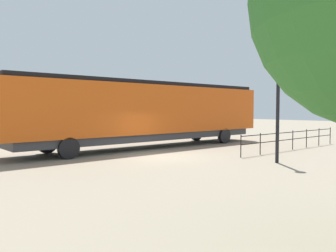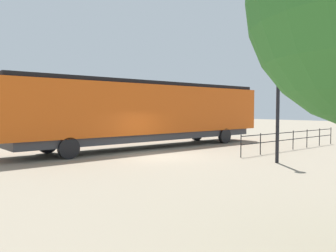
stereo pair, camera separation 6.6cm
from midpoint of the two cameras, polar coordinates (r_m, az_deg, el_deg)
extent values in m
plane|color=gray|center=(18.01, -1.24, -5.16)|extent=(120.00, 120.00, 0.00)
cube|color=#D15114|center=(21.95, -3.67, 2.84)|extent=(3.18, 18.80, 3.00)
cube|color=black|center=(27.54, 9.82, 1.88)|extent=(3.05, 2.72, 2.10)
cube|color=black|center=(22.00, -3.69, 7.06)|extent=(2.86, 18.04, 0.24)
cube|color=#38383D|center=(22.02, -3.66, -1.66)|extent=(2.86, 17.29, 0.45)
cylinder|color=black|center=(27.07, 4.71, -1.29)|extent=(0.30, 1.10, 1.10)
cylinder|color=black|center=(25.14, 9.38, -1.64)|extent=(0.30, 1.10, 1.10)
cylinder|color=black|center=(20.38, -19.83, -2.83)|extent=(0.30, 1.10, 1.10)
cylinder|color=black|center=(17.74, -16.52, -3.62)|extent=(0.30, 1.10, 1.10)
cylinder|color=black|center=(16.55, 17.93, 3.64)|extent=(0.16, 0.16, 5.56)
sphere|color=silver|center=(16.85, 18.09, 13.59)|extent=(0.45, 0.45, 0.45)
cube|color=black|center=(22.28, 20.23, -0.96)|extent=(0.04, 10.40, 0.04)
cube|color=black|center=(22.31, 20.21, -2.09)|extent=(0.04, 10.40, 0.04)
cylinder|color=black|center=(17.97, 12.08, -3.33)|extent=(0.05, 0.05, 1.19)
cylinder|color=black|center=(19.37, 15.20, -2.92)|extent=(0.05, 0.05, 1.19)
cylinder|color=black|center=(20.82, 17.88, -2.56)|extent=(0.05, 0.05, 1.19)
cylinder|color=black|center=(22.31, 20.21, -2.24)|extent=(0.05, 0.05, 1.19)
cylinder|color=black|center=(23.84, 22.24, -1.96)|extent=(0.05, 0.05, 1.19)
cylinder|color=black|center=(25.39, 24.03, -1.71)|extent=(0.05, 0.05, 1.19)
cylinder|color=black|center=(26.96, 25.61, -1.49)|extent=(0.05, 0.05, 1.19)
camera|label=1|loc=(0.03, -90.11, -0.01)|focal=36.15mm
camera|label=2|loc=(0.03, 89.89, 0.01)|focal=36.15mm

